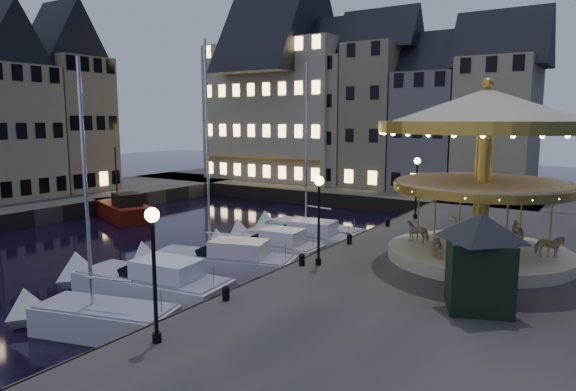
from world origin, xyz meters
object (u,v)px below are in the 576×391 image
Objects in this scene: bollard_b at (302,259)px; motorboat_b at (145,284)px; motorboat_a at (92,320)px; bollard_c at (349,238)px; motorboat_d at (266,250)px; motorboat_e at (294,240)px; red_fishing_boat at (122,210)px; bollard_d at (388,222)px; motorboat_f at (307,232)px; ticket_kiosk at (481,245)px; bollard_a at (226,292)px; carousel at (485,142)px; motorboat_c at (216,263)px; streetlamp_c at (417,179)px; streetlamp_b at (319,208)px; streetlamp_a at (154,256)px.

motorboat_b reaches higher than bollard_b.
bollard_b is 0.05× the size of motorboat_a.
bollard_b and bollard_c have the same top height.
motorboat_d is (-4.57, 3.55, -0.97)m from bollard_b.
red_fishing_boat reaches higher than motorboat_e.
bollard_d is 5.43m from motorboat_f.
ticket_kiosk is (12.67, -7.84, 3.01)m from motorboat_e.
motorboat_a reaches higher than motorboat_b.
carousel is at bearing 58.57° from bollard_a.
motorboat_c is 13.64m from ticket_kiosk.
motorboat_a reaches higher than streetlamp_c.
bollard_a is at bearing -121.43° from carousel.
bollard_b is 0.07× the size of motorboat_b.
motorboat_c is at bearing 175.04° from ticket_kiosk.
bollard_a is 13.92m from carousel.
carousel reaches higher than bollard_b.
bollard_c is 10.52m from ticket_kiosk.
streetlamp_c reaches higher than motorboat_d.
motorboat_f is (-5.77, 8.74, -3.49)m from streetlamp_b.
bollard_b is 0.07× the size of motorboat_e.
bollard_a is 1.00× the size of bollard_c.
streetlamp_a is at bearing -132.72° from ticket_kiosk.
bollard_b is 5.19m from motorboat_c.
red_fishing_boat is at bearing 143.31° from motorboat_b.
bollard_b is 1.00× the size of bollard_d.
red_fishing_boat is at bearing 167.16° from motorboat_d.
motorboat_c is 14.51m from carousel.
bollard_b is 7.99m from motorboat_e.
streetlamp_c is at bearing 90.00° from streetlamp_a.
ticket_kiosk reaches higher than bollard_a.
motorboat_a is 11.81m from motorboat_d.
motorboat_e is at bearing 130.33° from streetlamp_b.
motorboat_a is at bearing -86.94° from motorboat_f.
motorboat_c reaches higher than bollard_d.
streetlamp_b is at bearing -30.52° from motorboat_d.
bollard_a is at bearing 33.07° from motorboat_a.
bollard_c is at bearing -90.00° from bollard_d.
motorboat_b is at bearing -91.52° from motorboat_f.
streetlamp_a is 9.82m from bollard_b.
motorboat_e is 2.79m from motorboat_f.
motorboat_b is at bearing -110.23° from bollard_d.
streetlamp_b is 6.88m from motorboat_d.
bollard_d is 0.14× the size of ticket_kiosk.
motorboat_a reaches higher than streetlamp_b.
motorboat_d reaches higher than bollard_b.
streetlamp_c is 7.32× the size of bollard_a.
streetlamp_b is 23.47m from red_fishing_boat.
streetlamp_b is at bearing -82.41° from bollard_c.
motorboat_b is at bearing 170.05° from bollard_a.
streetlamp_c reaches higher than ticket_kiosk.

